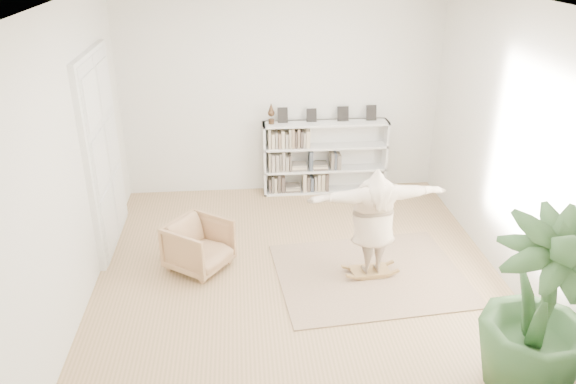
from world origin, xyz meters
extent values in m
plane|color=#94774C|center=(0.00, 0.00, 0.00)|extent=(6.00, 6.00, 0.00)
plane|color=silver|center=(0.00, 3.00, 1.80)|extent=(5.50, 0.00, 5.50)
plane|color=silver|center=(0.00, -3.00, 1.80)|extent=(5.50, 0.00, 5.50)
plane|color=silver|center=(-2.75, 0.00, 1.80)|extent=(0.00, 6.00, 6.00)
plane|color=silver|center=(2.75, 0.00, 1.80)|extent=(0.00, 6.00, 6.00)
plane|color=white|center=(0.00, 0.00, 3.60)|extent=(6.00, 6.00, 0.00)
cube|color=white|center=(-2.71, 1.30, 1.40)|extent=(0.08, 1.78, 2.92)
cube|color=silver|center=(-2.69, 0.90, 1.40)|extent=(0.06, 0.78, 2.80)
cube|color=silver|center=(-2.69, 1.70, 1.40)|extent=(0.06, 0.78, 2.80)
cube|color=silver|center=(-0.33, 2.81, 0.65)|extent=(0.04, 0.35, 1.30)
cube|color=silver|center=(1.83, 2.81, 0.65)|extent=(0.04, 0.35, 1.30)
cube|color=silver|center=(0.75, 2.96, 0.65)|extent=(2.20, 0.04, 1.30)
cube|color=silver|center=(0.75, 2.81, 0.02)|extent=(2.20, 0.35, 0.04)
cube|color=silver|center=(0.75, 2.81, 0.43)|extent=(2.20, 0.35, 0.04)
cube|color=silver|center=(0.75, 2.81, 0.86)|extent=(2.20, 0.35, 0.04)
cube|color=silver|center=(0.75, 2.81, 1.28)|extent=(2.20, 0.35, 0.04)
cube|color=black|center=(0.00, 2.85, 1.42)|extent=(0.18, 0.07, 0.24)
cube|color=black|center=(0.50, 2.85, 1.42)|extent=(0.18, 0.07, 0.24)
cube|color=black|center=(1.05, 2.85, 1.42)|extent=(0.18, 0.07, 0.24)
cube|color=black|center=(1.55, 2.85, 1.42)|extent=(0.18, 0.07, 0.24)
imported|color=tan|center=(-1.36, 0.40, 0.35)|extent=(1.07, 1.06, 0.70)
cube|color=tan|center=(0.96, -0.02, 0.01)|extent=(2.67, 2.21, 0.02)
cube|color=olive|center=(0.96, -0.02, 0.08)|extent=(0.54, 0.35, 0.03)
cube|color=olive|center=(0.96, -0.02, 0.04)|extent=(0.35, 0.08, 0.04)
cube|color=olive|center=(0.96, -0.02, 0.04)|extent=(0.35, 0.08, 0.04)
cube|color=olive|center=(0.96, -0.02, 0.08)|extent=(0.21, 0.07, 0.11)
cube|color=olive|center=(0.96, -0.02, 0.08)|extent=(0.21, 0.07, 0.11)
imported|color=beige|center=(0.96, -0.02, 0.88)|extent=(1.87, 0.66, 1.49)
imported|color=#2F542A|center=(2.09, -2.21, 0.98)|extent=(1.28, 1.28, 1.95)
camera|label=1|loc=(-0.73, -6.41, 4.28)|focal=35.00mm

